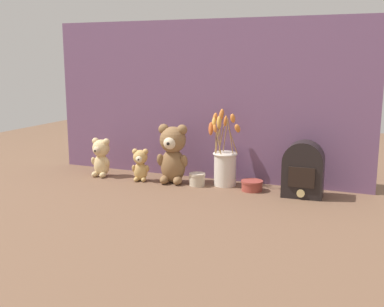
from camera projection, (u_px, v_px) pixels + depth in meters
name	position (u px, v px, depth m)	size (l,w,h in m)	color
ground_plane	(190.00, 186.00, 2.21)	(4.00, 4.00, 0.00)	brown
backdrop_wall	(204.00, 101.00, 2.28)	(1.58, 0.02, 0.75)	#704C70
teddy_bear_large	(173.00, 153.00, 2.23)	(0.15, 0.14, 0.28)	olive
teddy_bear_medium	(101.00, 157.00, 2.36)	(0.10, 0.10, 0.19)	#DBBC84
teddy_bear_small	(140.00, 164.00, 2.28)	(0.09, 0.08, 0.16)	tan
flower_vase	(225.00, 163.00, 2.19)	(0.17, 0.12, 0.35)	silver
vintage_radio	(303.00, 170.00, 2.01)	(0.17, 0.11, 0.24)	black
decorative_tin_tall	(252.00, 186.00, 2.12)	(0.10, 0.10, 0.05)	#993D33
decorative_tin_short	(197.00, 179.00, 2.20)	(0.08, 0.08, 0.06)	beige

